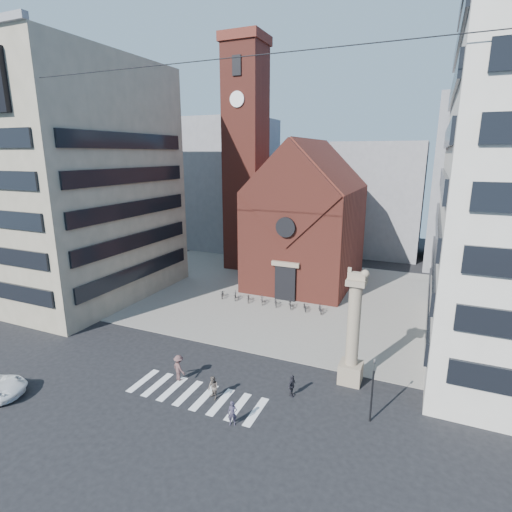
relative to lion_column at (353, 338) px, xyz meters
The scene contains 23 objects.
ground 11.01m from the lion_column, 163.32° to the right, with size 120.00×120.00×0.00m, color black.
piazza 19.18m from the lion_column, 122.03° to the left, with size 46.00×30.00×0.05m, color gray.
zebra_crossing 11.72m from the lion_column, 147.61° to the right, with size 10.20×3.20×0.01m, color white, non-canonical shape.
church 24.62m from the lion_column, 114.43° to the left, with size 12.00×16.65×18.00m.
campanile 34.29m from the lion_column, 128.68° to the left, with size 5.50×5.50×31.20m.
building_left 36.01m from the lion_column, 168.37° to the left, with size 18.00×20.00×26.00m, color tan.
bg_block_left 48.23m from the lion_column, 129.04° to the left, with size 16.00×14.00×22.00m, color gray.
bg_block_mid 42.55m from the lion_column, 95.45° to the left, with size 14.00×12.00×18.00m, color gray.
bg_block_right 41.69m from the lion_column, 72.91° to the left, with size 16.00×14.00×24.00m, color gray.
lion_column is the anchor object (origin of this frame).
traffic_light 4.62m from the lion_column, 63.54° to the right, with size 0.13×0.16×4.30m.
pedestrian_0 9.99m from the lion_column, 126.50° to the right, with size 0.58×0.38×1.59m, color #322D3F.
pedestrian_1 10.38m from the lion_column, 144.26° to the right, with size 0.80×0.63×1.65m, color #5D524A.
pedestrian_2 5.49m from the lion_column, 134.38° to the right, with size 0.93×0.39×1.59m, color #26242C.
pedestrian_3 12.82m from the lion_column, 157.48° to the right, with size 1.27×0.73×1.97m, color #523737.
scooter_0 20.85m from the lion_column, 145.17° to the left, with size 0.57×1.64×0.86m, color black.
scooter_1 19.52m from the lion_column, 142.37° to the left, with size 0.45×1.59×0.96m, color black.
scooter_2 18.26m from the lion_column, 139.15° to the left, with size 0.57×1.64×0.86m, color black.
scooter_3 17.05m from the lion_column, 135.46° to the left, with size 0.45×1.59×0.96m, color black.
scooter_4 15.94m from the lion_column, 131.21° to the left, with size 0.57×1.64×0.86m, color black.
scooter_5 14.92m from the lion_column, 126.33° to the left, with size 0.45×1.59×0.96m, color black.
scooter_6 14.03m from the lion_column, 120.75° to the left, with size 0.57×1.64×0.86m, color black.
scooter_7 13.27m from the lion_column, 114.45° to the left, with size 0.45×1.59×0.96m, color black.
Camera 1 is at (14.13, -23.64, 16.25)m, focal length 28.00 mm.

